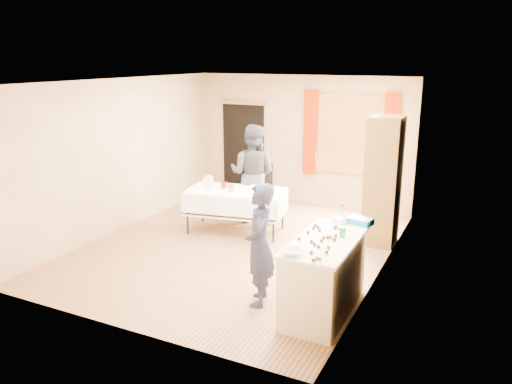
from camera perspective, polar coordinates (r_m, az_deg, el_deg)
The scene contains 29 objects.
floor at distance 8.04m, azimuth -2.10°, elevation -6.35°, with size 4.50×5.50×0.02m, color #9E7047.
ceiling at distance 7.48m, azimuth -2.30°, elevation 12.65°, with size 4.50×5.50×0.02m, color white.
wall_back at distance 10.13m, azimuth 5.20°, elevation 5.83°, with size 4.50×0.02×2.60m, color tan.
wall_front at distance 5.46m, azimuth -15.95°, elevation -2.95°, with size 4.50×0.02×2.60m, color tan.
wall_left at distance 8.92m, azimuth -15.15°, elevation 4.08°, with size 0.02×5.50×2.60m, color tan.
wall_right at distance 6.91m, azimuth 14.60°, elevation 0.94°, with size 0.02×5.50×2.60m, color tan.
window_frame at distance 9.75m, azimuth 10.67°, elevation 6.46°, with size 1.32×0.06×1.52m, color olive.
window_pane at distance 9.74m, azimuth 10.65°, elevation 6.45°, with size 1.20×0.02×1.40m, color white.
curtain_left at distance 9.94m, azimuth 6.23°, elevation 6.79°, with size 0.28×0.06×1.65m, color #9E2400.
curtain_right at distance 9.53m, azimuth 15.13°, elevation 6.00°, with size 0.28×0.06×1.65m, color #9E2400.
doorway at distance 10.67m, azimuth -1.45°, elevation 4.74°, with size 0.95×0.04×2.00m, color black.
door_lintel at distance 10.51m, azimuth -1.57°, elevation 10.19°, with size 1.05×0.06×0.08m, color olive.
cabinet at distance 8.15m, azimuth 14.31°, elevation 1.18°, with size 0.50×0.60×2.06m, color brown.
counter at distance 5.99m, azimuth 7.78°, elevation -9.51°, with size 0.68×1.44×0.91m.
party_table at distance 8.59m, azimuth -2.34°, elevation -1.71°, with size 1.79×1.14×0.75m.
chair at distance 9.48m, azimuth 0.68°, elevation -0.99°, with size 0.54×0.54×0.99m.
girl at distance 6.03m, azimuth 0.39°, elevation -6.04°, with size 0.53×0.64×1.52m, color #1C1E3C.
woman at distance 9.03m, azimuth -0.39°, elevation 2.11°, with size 0.93×0.76×1.79m, color black.
soda_can at distance 5.91m, azimuth 9.85°, elevation -4.54°, with size 0.07×0.07×0.12m, color #159345.
mixing_bowl at distance 5.34m, azimuth 4.14°, elevation -6.91°, with size 0.28×0.28×0.05m, color white.
foam_block at distance 6.38m, azimuth 9.49°, elevation -3.23°, with size 0.15×0.10×0.08m, color white.
blue_basket at distance 6.41m, azimuth 11.79°, elevation -3.26°, with size 0.30×0.20×0.08m, color #116FBD.
pitcher at distance 8.54m, azimuth -5.29°, elevation 1.04°, with size 0.11×0.11×0.22m, color silver.
cup_red at distance 8.60m, azimuth -3.64°, elevation 0.77°, with size 0.15×0.15×0.10m, color #B11909.
cup_rainbow at distance 8.36m, azimuth -2.84°, elevation 0.44°, with size 0.15×0.15×0.12m, color red.
small_bowl at distance 8.52m, azimuth -0.08°, elevation 0.53°, with size 0.21×0.21×0.06m, color white.
pastry_tray at distance 8.25m, azimuth 0.48°, elevation -0.13°, with size 0.28×0.20×0.02m, color white.
bottle at distance 8.84m, azimuth -5.76°, elevation 1.40°, with size 0.10×0.11×0.18m, color white.
cake_balls at distance 5.77m, azimuth 7.45°, elevation -5.35°, with size 0.46×1.15×0.04m.
Camera 1 is at (3.52, -6.59, 2.95)m, focal length 35.00 mm.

